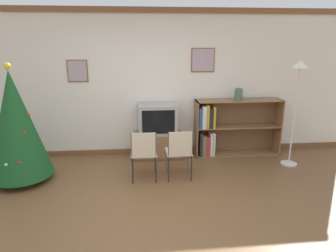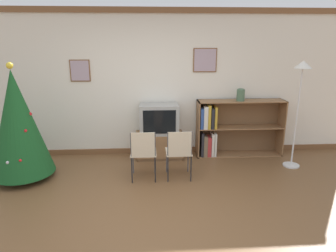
# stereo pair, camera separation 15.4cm
# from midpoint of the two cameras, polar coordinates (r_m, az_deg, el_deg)

# --- Properties ---
(ground_plane) EXTENTS (24.00, 24.00, 0.00)m
(ground_plane) POSITION_cam_midpoint_polar(r_m,az_deg,el_deg) (3.92, -4.28, -17.10)
(ground_plane) COLOR brown
(wall_back) EXTENTS (8.13, 0.11, 2.70)m
(wall_back) POSITION_cam_midpoint_polar(r_m,az_deg,el_deg) (5.66, -5.12, 7.94)
(wall_back) COLOR silver
(wall_back) RESTS_ON ground_plane
(christmas_tree) EXTENTS (0.95, 0.95, 1.83)m
(christmas_tree) POSITION_cam_midpoint_polar(r_m,az_deg,el_deg) (5.09, -27.79, 0.18)
(christmas_tree) COLOR maroon
(christmas_tree) RESTS_ON ground_plane
(tv_console) EXTENTS (0.87, 0.45, 0.48)m
(tv_console) POSITION_cam_midpoint_polar(r_m,az_deg,el_deg) (5.64, -2.71, -3.68)
(tv_console) COLOR brown
(tv_console) RESTS_ON ground_plane
(television) EXTENTS (0.71, 0.44, 0.54)m
(television) POSITION_cam_midpoint_polar(r_m,az_deg,el_deg) (5.49, -2.78, 1.32)
(television) COLOR #9E9E99
(television) RESTS_ON tv_console
(folding_chair_left) EXTENTS (0.40, 0.40, 0.82)m
(folding_chair_left) POSITION_cam_midpoint_polar(r_m,az_deg,el_deg) (4.65, -5.59, -5.03)
(folding_chair_left) COLOR beige
(folding_chair_left) RESTS_ON ground_plane
(folding_chair_right) EXTENTS (0.40, 0.40, 0.82)m
(folding_chair_right) POSITION_cam_midpoint_polar(r_m,az_deg,el_deg) (4.68, 1.25, -4.82)
(folding_chair_right) COLOR beige
(folding_chair_right) RESTS_ON ground_plane
(bookshelf) EXTENTS (1.63, 0.36, 1.07)m
(bookshelf) POSITION_cam_midpoint_polar(r_m,az_deg,el_deg) (5.81, 9.82, -0.42)
(bookshelf) COLOR olive
(bookshelf) RESTS_ON ground_plane
(vase) EXTENTS (0.15, 0.15, 0.22)m
(vase) POSITION_cam_midpoint_polar(r_m,az_deg,el_deg) (5.69, 12.52, 5.92)
(vase) COLOR #47664C
(vase) RESTS_ON bookshelf
(standing_lamp) EXTENTS (0.28, 0.28, 1.83)m
(standing_lamp) POSITION_cam_midpoint_polar(r_m,az_deg,el_deg) (5.44, 22.75, 6.99)
(standing_lamp) COLOR silver
(standing_lamp) RESTS_ON ground_plane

